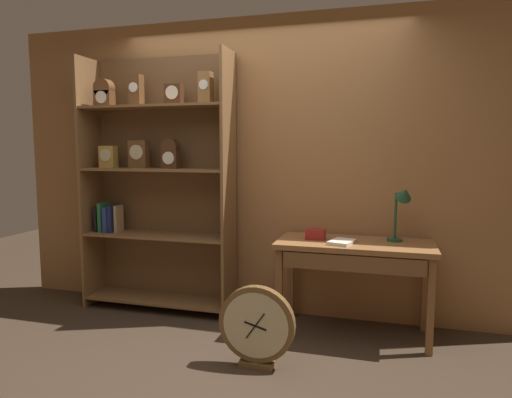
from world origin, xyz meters
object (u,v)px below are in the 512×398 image
(desk_lamp, at_px, (402,203))
(open_repair_manual, at_px, (342,242))
(toolbox_small, at_px, (316,234))
(workbench, at_px, (354,255))
(round_clock_large, at_px, (257,326))
(bookshelf, at_px, (155,181))

(desk_lamp, bearing_deg, open_repair_manual, -158.43)
(toolbox_small, bearing_deg, workbench, -7.42)
(workbench, relative_size, open_repair_manual, 5.44)
(desk_lamp, distance_m, open_repair_manual, 0.55)
(workbench, bearing_deg, desk_lamp, 15.70)
(toolbox_small, height_order, round_clock_large, toolbox_small)
(workbench, height_order, toolbox_small, toolbox_small)
(desk_lamp, height_order, round_clock_large, desk_lamp)
(open_repair_manual, bearing_deg, round_clock_large, -111.49)
(workbench, bearing_deg, open_repair_manual, -140.31)
(desk_lamp, bearing_deg, bookshelf, 178.25)
(round_clock_large, bearing_deg, toolbox_small, 69.92)
(desk_lamp, xyz_separation_m, toolbox_small, (-0.65, -0.06, -0.27))
(toolbox_small, distance_m, round_clock_large, 0.95)
(toolbox_small, bearing_deg, round_clock_large, -110.08)
(open_repair_manual, distance_m, round_clock_large, 0.94)
(workbench, distance_m, round_clock_large, 0.99)
(workbench, distance_m, desk_lamp, 0.54)
(bookshelf, height_order, open_repair_manual, bookshelf)
(bookshelf, distance_m, open_repair_manual, 1.76)
(desk_lamp, relative_size, round_clock_large, 0.81)
(workbench, relative_size, desk_lamp, 2.62)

